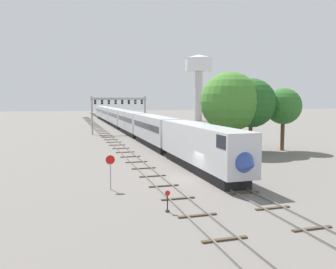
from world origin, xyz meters
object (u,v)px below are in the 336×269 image
passenger_train (124,119)px  trackside_tree_mid (283,106)px  trackside_tree_left (230,102)px  trackside_tree_right (251,103)px  water_tower (199,69)px  stop_sign (110,167)px  signal_gantry (119,106)px  switch_stand (167,204)px

passenger_train → trackside_tree_mid: 43.38m
passenger_train → trackside_tree_left: size_ratio=10.58×
passenger_train → trackside_tree_mid: size_ratio=13.18×
trackside_tree_right → water_tower: bearing=74.6°
water_tower → stop_sign: size_ratio=7.84×
trackside_tree_left → trackside_tree_mid: (8.09, -0.87, -0.68)m
passenger_train → stop_sign: bearing=-100.3°
passenger_train → signal_gantry: bearing=-105.4°
passenger_train → trackside_tree_left: trackside_tree_left is taller
water_tower → stop_sign: bearing=-115.7°
water_tower → trackside_tree_left: bearing=-107.9°
switch_stand → water_tower: bearing=67.5°
trackside_tree_left → trackside_tree_mid: size_ratio=1.25×
switch_stand → stop_sign: 7.59m
signal_gantry → stop_sign: bearing=-99.4°
stop_sign → trackside_tree_left: size_ratio=0.26×
signal_gantry → passenger_train: bearing=74.6°
switch_stand → trackside_tree_mid: trackside_tree_mid is taller
stop_sign → trackside_tree_mid: 31.29m
signal_gantry → trackside_tree_right: trackside_tree_right is taller
switch_stand → trackside_tree_right: bearing=50.1°
passenger_train → trackside_tree_right: bearing=-72.9°
stop_sign → trackside_tree_right: 27.67m
stop_sign → trackside_tree_right: (22.01, 15.99, 5.03)m
signal_gantry → trackside_tree_left: 32.70m
passenger_train → switch_stand: passenger_train is taller
passenger_train → stop_sign: passenger_train is taller
trackside_tree_mid → switch_stand: bearing=-137.2°
water_tower → trackside_tree_left: water_tower is taller
signal_gantry → water_tower: 51.70m
signal_gantry → stop_sign: signal_gantry is taller
stop_sign → trackside_tree_mid: (26.89, 15.35, 4.54)m
trackside_tree_mid → water_tower: bearing=78.6°
stop_sign → signal_gantry: bearing=80.6°
signal_gantry → trackside_tree_mid: (19.14, -31.63, 0.36)m
trackside_tree_mid → trackside_tree_left: bearing=173.9°
water_tower → trackside_tree_right: (-18.93, -68.89, -10.72)m
signal_gantry → trackside_tree_right: size_ratio=1.16×
passenger_train → water_tower: size_ratio=5.29×
passenger_train → signal_gantry: 9.12m
signal_gantry → trackside_tree_left: size_ratio=1.07×
passenger_train → water_tower: 45.48m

